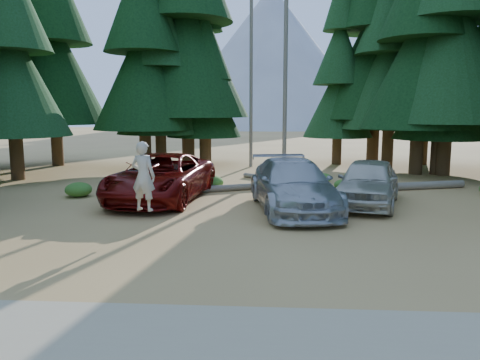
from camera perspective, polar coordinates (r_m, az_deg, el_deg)
The scene contains 20 objects.
ground at distance 13.13m, azimuth 3.71°, elevation -6.88°, with size 160.00×160.00×0.00m, color #A27B45.
gravel_strip at distance 7.08m, azimuth 3.72°, elevation -20.98°, with size 26.00×3.50×0.01m, color tan.
forest_belt_north at distance 27.88m, azimuth 3.71°, elevation 1.36°, with size 36.00×7.00×22.00m, color black, non-canonical shape.
snag_front at distance 27.29m, azimuth 5.56°, elevation 13.81°, with size 0.24×0.24×12.00m, color #71695A.
snag_back at distance 28.72m, azimuth 1.36°, elevation 11.58°, with size 0.20×0.20×10.00m, color #71695A.
mountain_peak at distance 101.35m, azimuth 2.27°, elevation 13.79°, with size 48.00×50.00×28.00m.
red_pickup at distance 18.34m, azimuth -9.56°, elevation 0.32°, with size 2.98×6.47×1.80m, color #5F0A08.
silver_minivan_center at distance 16.44m, azimuth 6.46°, elevation -0.62°, with size 2.47×6.08×1.76m, color #ABAEB3.
silver_minivan_right at distance 17.83m, azimuth 15.37°, elevation -0.23°, with size 2.03×5.04×1.72m, color beige.
frisbee_player at distance 13.46m, azimuth -11.71°, elevation 0.47°, with size 0.82×0.64×1.97m.
log_left at distance 20.07m, azimuth -2.89°, elevation -1.05°, with size 0.28×0.28×3.96m, color #71695A.
log_mid at distance 23.40m, azimuth 3.22°, elevation 0.27°, with size 0.24×0.24×2.90m, color #71695A.
log_right at distance 21.87m, azimuth 20.06°, elevation -0.69°, with size 0.34×0.34×5.29m, color #71695A.
shrub_far_left at distance 23.10m, azimuth -6.29°, elevation 0.39°, with size 0.81×0.81×0.45m, color #32671E.
shrub_left at distance 22.50m, azimuth -5.87°, elevation 0.32°, with size 1.03×1.03×0.56m, color #32671E.
shrub_center_left at distance 20.75m, azimuth -3.57°, elevation -0.27°, with size 1.13×1.13×0.62m, color #32671E.
shrub_center_right at distance 23.04m, azimuth 10.14°, elevation 0.27°, with size 0.79×0.79×0.44m, color #32671E.
shrub_right at distance 20.93m, azimuth 12.54°, elevation -0.58°, with size 0.86×0.86×0.47m, color #32671E.
shrub_far_right at distance 23.26m, azimuth 14.00°, elevation 0.48°, with size 1.17×1.17×0.64m, color #32671E.
shrub_edge_west at distance 19.99m, azimuth -19.08°, elevation -1.11°, with size 1.07×1.07×0.59m, color #32671E.
Camera 1 is at (-0.04, -12.66, 3.50)m, focal length 35.00 mm.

